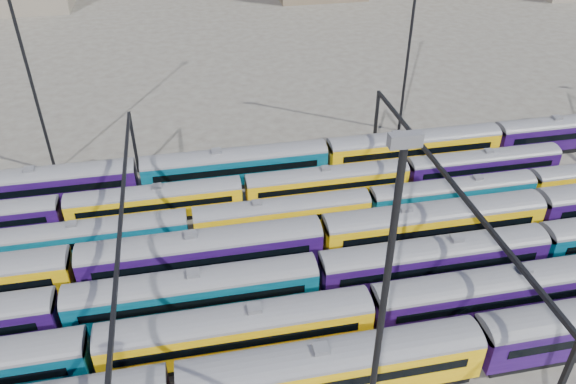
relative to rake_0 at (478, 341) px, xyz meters
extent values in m
plane|color=#46413B|center=(-6.34, 15.00, -2.97)|extent=(500.00, 500.00, 0.00)
cube|color=#CA9608|center=(-11.48, 0.00, -0.56)|extent=(22.36, 3.24, 3.24)
cylinder|color=#4C4C51|center=(-11.48, 0.00, 1.06)|extent=(22.36, 3.24, 3.24)
cube|color=black|center=(-11.48, 1.64, -0.17)|extent=(19.68, 0.06, 0.84)
cube|color=slate|center=(-11.48, 0.00, 1.92)|extent=(1.12, 1.01, 0.39)
cube|color=black|center=(-17.85, 5.00, -2.59)|extent=(20.37, 2.64, 0.75)
cube|color=#CA9608|center=(-17.85, 5.00, -0.66)|extent=(21.44, 3.11, 3.11)
cylinder|color=#4C4C51|center=(-17.85, 5.00, 0.89)|extent=(21.44, 3.11, 3.11)
cube|color=black|center=(-17.85, 3.43, -0.29)|extent=(18.86, 0.06, 0.80)
cube|color=black|center=(-17.85, 6.57, -0.29)|extent=(18.86, 0.06, 0.80)
cube|color=slate|center=(-17.85, 5.00, 1.72)|extent=(1.07, 0.96, 0.38)
cube|color=black|center=(4.18, 5.00, -2.59)|extent=(20.37, 2.64, 0.75)
cube|color=#1C083C|center=(4.18, 5.00, -0.66)|extent=(21.44, 3.11, 3.11)
cylinder|color=#4C4C51|center=(4.18, 5.00, 0.89)|extent=(21.44, 3.11, 3.11)
cube|color=black|center=(4.18, 3.43, -0.29)|extent=(18.86, 0.06, 0.80)
cube|color=black|center=(4.18, 6.57, -0.29)|extent=(18.86, 0.06, 0.80)
cube|color=slate|center=(4.18, 5.00, 1.72)|extent=(1.07, 0.96, 0.38)
cube|color=black|center=(-20.94, 10.00, -2.60)|extent=(20.08, 2.61, 0.74)
cube|color=#053A4E|center=(-20.94, 10.00, -0.69)|extent=(21.14, 3.07, 3.07)
cylinder|color=#4C4C51|center=(-20.94, 10.00, 0.84)|extent=(21.14, 3.07, 3.07)
cube|color=black|center=(-20.94, 8.45, -0.32)|extent=(18.60, 0.06, 0.79)
cube|color=black|center=(-20.94, 11.55, -0.32)|extent=(18.60, 0.06, 0.79)
cube|color=slate|center=(-20.94, 10.00, 1.66)|extent=(1.06, 0.95, 0.37)
cube|color=black|center=(0.80, 10.00, -2.60)|extent=(20.08, 2.61, 0.74)
cube|color=#1C083C|center=(0.80, 10.00, -0.69)|extent=(21.14, 3.07, 3.07)
cylinder|color=#4C4C51|center=(0.80, 10.00, 0.84)|extent=(21.14, 3.07, 3.07)
cube|color=black|center=(0.80, 8.45, -0.32)|extent=(18.60, 0.06, 0.79)
cube|color=black|center=(0.80, 11.55, -0.32)|extent=(18.60, 0.06, 0.79)
cube|color=slate|center=(0.80, 10.00, 1.66)|extent=(1.06, 0.95, 0.37)
cube|color=black|center=(-19.84, 15.00, -2.58)|extent=(21.06, 2.73, 0.78)
cube|color=#1C083C|center=(-19.84, 15.00, -0.58)|extent=(22.16, 3.21, 3.21)
cylinder|color=#4C4C51|center=(-19.84, 15.00, 1.02)|extent=(22.16, 3.21, 3.21)
cube|color=black|center=(-19.84, 13.37, -0.20)|extent=(19.50, 0.06, 0.83)
cube|color=black|center=(-19.84, 16.63, -0.20)|extent=(19.50, 0.06, 0.83)
cube|color=slate|center=(-19.84, 15.00, 1.88)|extent=(1.11, 1.00, 0.39)
cube|color=black|center=(2.92, 15.00, -2.58)|extent=(21.06, 2.73, 0.78)
cube|color=#CA9608|center=(2.92, 15.00, -0.58)|extent=(22.16, 3.21, 3.21)
cylinder|color=#4C4C51|center=(2.92, 15.00, 1.02)|extent=(22.16, 3.21, 3.21)
cube|color=black|center=(2.92, 13.37, -0.20)|extent=(19.50, 0.06, 0.83)
cube|color=black|center=(2.92, 16.63, -0.20)|extent=(19.50, 0.06, 0.83)
cube|color=slate|center=(2.92, 15.00, 1.88)|extent=(1.11, 1.00, 0.39)
cube|color=black|center=(-30.08, 20.00, -2.65)|extent=(17.22, 2.23, 0.63)
cube|color=#053A4E|center=(-30.08, 20.00, -1.02)|extent=(18.12, 2.63, 2.63)
cylinder|color=#4C4C51|center=(-30.08, 20.00, 0.30)|extent=(18.12, 2.63, 2.63)
cube|color=black|center=(-30.08, 18.67, -0.70)|extent=(15.95, 0.06, 0.68)
cube|color=black|center=(-30.08, 21.33, -0.70)|extent=(15.95, 0.06, 0.68)
cube|color=slate|center=(-30.08, 20.00, 1.00)|extent=(0.91, 0.82, 0.32)
cube|color=black|center=(-11.36, 20.00, -2.65)|extent=(17.22, 2.23, 0.63)
cube|color=#CA9608|center=(-11.36, 20.00, -1.02)|extent=(18.12, 2.63, 2.63)
cylinder|color=#4C4C51|center=(-11.36, 20.00, 0.30)|extent=(18.12, 2.63, 2.63)
cube|color=black|center=(-11.36, 18.67, -0.70)|extent=(15.95, 0.06, 0.68)
cube|color=black|center=(-11.36, 21.33, -0.70)|extent=(15.95, 0.06, 0.68)
cube|color=slate|center=(-11.36, 20.00, 1.00)|extent=(0.91, 0.82, 0.32)
cube|color=black|center=(7.36, 20.00, -2.65)|extent=(17.22, 2.23, 0.63)
cube|color=#053A4E|center=(7.36, 20.00, -1.02)|extent=(18.12, 2.63, 2.63)
cylinder|color=#4C4C51|center=(7.36, 20.00, 0.30)|extent=(18.12, 2.63, 2.63)
cube|color=black|center=(7.36, 18.67, -0.70)|extent=(15.95, 0.06, 0.68)
cube|color=black|center=(7.36, 21.33, -0.70)|extent=(15.95, 0.06, 0.68)
cube|color=slate|center=(7.36, 20.00, 1.00)|extent=(0.91, 0.82, 0.32)
cube|color=black|center=(-24.15, 25.00, -2.65)|extent=(17.34, 2.25, 0.64)
cube|color=#CA9608|center=(-24.15, 25.00, -1.00)|extent=(18.25, 2.65, 2.65)
cylinder|color=#4C4C51|center=(-24.15, 25.00, 0.32)|extent=(18.25, 2.65, 2.65)
cube|color=black|center=(-24.15, 23.66, -0.69)|extent=(16.06, 0.06, 0.68)
cube|color=black|center=(-24.15, 26.34, -0.69)|extent=(16.06, 0.06, 0.68)
cube|color=slate|center=(-24.15, 25.00, 1.03)|extent=(0.91, 0.82, 0.32)
cube|color=black|center=(-5.29, 25.00, -2.65)|extent=(17.34, 2.25, 0.64)
cube|color=#CA9608|center=(-5.29, 25.00, -1.00)|extent=(18.25, 2.65, 2.65)
cylinder|color=#4C4C51|center=(-5.29, 25.00, 0.32)|extent=(18.25, 2.65, 2.65)
cube|color=black|center=(-5.29, 23.66, -0.69)|extent=(16.06, 0.06, 0.68)
cube|color=black|center=(-5.29, 26.34, -0.69)|extent=(16.06, 0.06, 0.68)
cube|color=slate|center=(-5.29, 25.00, 1.03)|extent=(0.91, 0.82, 0.32)
cube|color=black|center=(13.56, 25.00, -2.65)|extent=(17.34, 2.25, 0.64)
cube|color=#1C083C|center=(13.56, 25.00, -1.00)|extent=(18.25, 2.65, 2.65)
cylinder|color=#4C4C51|center=(13.56, 25.00, 0.32)|extent=(18.25, 2.65, 2.65)
cube|color=black|center=(13.56, 23.66, -0.69)|extent=(16.06, 0.06, 0.68)
cube|color=black|center=(13.56, 26.34, -0.69)|extent=(16.06, 0.06, 0.68)
cube|color=slate|center=(13.56, 25.00, 1.03)|extent=(0.91, 0.82, 0.32)
cube|color=black|center=(-36.87, 30.00, -2.59)|extent=(20.22, 2.62, 0.74)
cube|color=#1C083C|center=(-36.87, 30.00, -0.68)|extent=(21.28, 3.09, 3.09)
cylinder|color=#4C4C51|center=(-36.87, 30.00, 0.87)|extent=(21.28, 3.09, 3.09)
cube|color=black|center=(-36.87, 28.44, -0.31)|extent=(18.73, 0.06, 0.80)
cube|color=black|center=(-36.87, 31.56, -0.31)|extent=(18.73, 0.06, 0.80)
cube|color=slate|center=(-36.87, 30.00, 1.69)|extent=(1.06, 0.96, 0.37)
cube|color=black|center=(-14.99, 30.00, -2.59)|extent=(20.22, 2.62, 0.74)
cube|color=#053A4E|center=(-14.99, 30.00, -0.68)|extent=(21.28, 3.09, 3.09)
cylinder|color=#4C4C51|center=(-14.99, 30.00, 0.87)|extent=(21.28, 3.09, 3.09)
cube|color=black|center=(-14.99, 28.44, -0.31)|extent=(18.73, 0.06, 0.80)
cube|color=black|center=(-14.99, 31.56, -0.31)|extent=(18.73, 0.06, 0.80)
cube|color=slate|center=(-14.99, 30.00, 1.69)|extent=(1.06, 0.96, 0.37)
cube|color=black|center=(6.89, 30.00, -2.59)|extent=(20.22, 2.62, 0.74)
cube|color=#CA9608|center=(6.89, 30.00, -0.68)|extent=(21.28, 3.09, 3.09)
cylinder|color=#4C4C51|center=(6.89, 30.00, 0.87)|extent=(21.28, 3.09, 3.09)
cube|color=black|center=(6.89, 28.44, -0.31)|extent=(18.73, 0.06, 0.80)
cube|color=black|center=(6.89, 31.56, -0.31)|extent=(18.73, 0.06, 0.80)
cube|color=slate|center=(6.89, 30.00, 1.69)|extent=(1.06, 0.96, 0.37)
cube|color=black|center=(28.78, 30.00, -2.59)|extent=(20.22, 2.62, 0.74)
cube|color=#1C083C|center=(28.78, 30.00, -0.68)|extent=(21.28, 3.09, 3.09)
cube|color=black|center=(28.78, 31.56, -0.31)|extent=(18.73, 0.06, 0.80)
cube|color=black|center=(-26.34, 35.00, 1.03)|extent=(0.35, 0.35, 8.00)
cube|color=black|center=(-26.34, 15.00, 4.83)|extent=(0.30, 40.00, 0.45)
cube|color=black|center=(3.66, -5.00, 1.03)|extent=(0.35, 0.35, 8.00)
cube|color=black|center=(3.66, 35.00, 1.03)|extent=(0.35, 0.35, 8.00)
cube|color=black|center=(3.66, 15.00, 4.83)|extent=(0.30, 40.00, 0.45)
cylinder|color=black|center=(-36.34, 37.00, 9.53)|extent=(0.36, 0.36, 25.00)
cylinder|color=black|center=(-11.34, -7.00, 9.53)|extent=(0.36, 0.36, 25.00)
cube|color=slate|center=(-11.34, -7.00, 22.33)|extent=(1.40, 0.50, 0.60)
cylinder|color=black|center=(8.66, 39.00, 9.53)|extent=(0.36, 0.36, 25.00)
camera|label=1|loc=(-19.93, -25.67, 33.27)|focal=35.00mm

